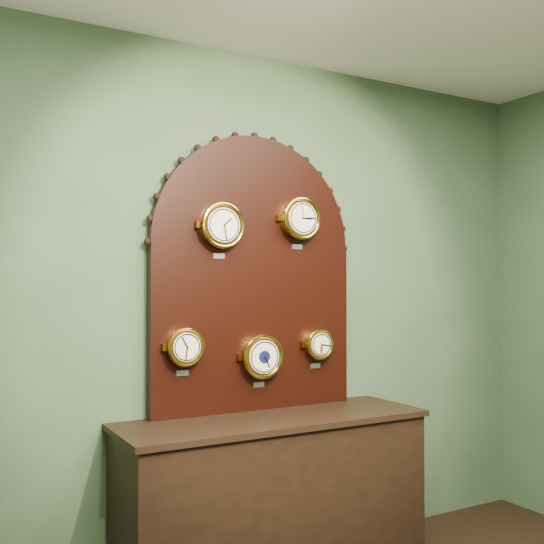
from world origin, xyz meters
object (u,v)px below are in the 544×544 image
arabic_clock (300,219)px  barometer (262,356)px  roman_clock (222,225)px  display_board (254,264)px  hygrometer (185,347)px  shop_counter (274,500)px  tide_clock (318,344)px

arabic_clock → barometer: (-0.25, -0.00, -0.76)m
roman_clock → arabic_clock: 0.49m
display_board → hygrometer: bearing=-171.3°
display_board → arabic_clock: bearing=-14.7°
shop_counter → barometer: barometer is taller
roman_clock → arabic_clock: size_ratio=1.02×
shop_counter → arabic_clock: (0.26, 0.15, 1.48)m
display_board → hygrometer: display_board is taller
arabic_clock → hygrometer: arabic_clock is taller
roman_clock → hygrometer: size_ratio=1.19×
shop_counter → hygrometer: size_ratio=6.40×
shop_counter → arabic_clock: size_ratio=5.48×
arabic_clock → barometer: size_ratio=1.00×
hygrometer → tide_clock: (0.81, 0.00, -0.02)m
shop_counter → barometer: 0.74m
tide_clock → roman_clock: bearing=-179.8°
arabic_clock → tide_clock: (0.12, 0.00, -0.71)m
roman_clock → barometer: size_ratio=1.02×
roman_clock → hygrometer: roman_clock is taller
display_board → barometer: 0.50m
hygrometer → barometer: hygrometer is taller
arabic_clock → tide_clock: 0.72m
shop_counter → arabic_clock: arabic_clock is taller
arabic_clock → hygrometer: 0.97m
hygrometer → barometer: (0.44, -0.00, -0.07)m
shop_counter → tide_clock: (0.38, 0.15, 0.77)m
shop_counter → display_board: (0.00, 0.22, 1.23)m
shop_counter → display_board: size_ratio=1.05×
roman_clock → hygrometer: 0.66m
display_board → hygrometer: 0.61m
barometer → display_board: bearing=98.8°
barometer → shop_counter: bearing=-93.9°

